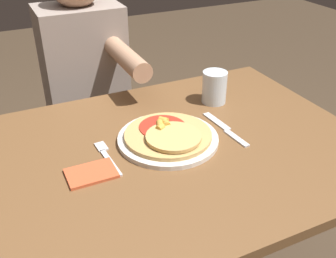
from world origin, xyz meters
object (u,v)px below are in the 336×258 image
(dining_table, at_px, (168,180))
(plate, at_px, (168,139))
(knife, at_px, (226,129))
(person_diner, at_px, (87,83))
(drinking_glass, at_px, (214,87))
(pizza, at_px, (169,135))
(fork, at_px, (107,156))

(dining_table, bearing_deg, plate, 65.67)
(plate, height_order, knife, plate)
(knife, bearing_deg, dining_table, -175.54)
(plate, bearing_deg, person_diner, 96.75)
(dining_table, xyz_separation_m, drinking_glass, (0.26, 0.20, 0.17))
(dining_table, relative_size, knife, 5.13)
(knife, bearing_deg, pizza, 175.45)
(person_diner, bearing_deg, plate, -83.25)
(pizza, distance_m, drinking_glass, 0.30)
(pizza, xyz_separation_m, fork, (-0.18, 0.00, -0.02))
(plate, xyz_separation_m, knife, (0.18, -0.02, -0.00))
(dining_table, xyz_separation_m, knife, (0.20, 0.02, 0.12))
(plate, distance_m, fork, 0.18)
(plate, height_order, person_diner, person_diner)
(pizza, xyz_separation_m, drinking_glass, (0.25, 0.16, 0.03))
(drinking_glass, bearing_deg, dining_table, -143.60)
(pizza, bearing_deg, plate, 89.85)
(dining_table, distance_m, drinking_glass, 0.37)
(fork, relative_size, person_diner, 0.15)
(fork, bearing_deg, plate, 0.71)
(plate, height_order, pizza, pizza)
(plate, bearing_deg, dining_table, -114.33)
(pizza, relative_size, drinking_glass, 2.31)
(fork, xyz_separation_m, person_diner, (0.11, 0.63, -0.06))
(dining_table, distance_m, pizza, 0.14)
(drinking_glass, height_order, person_diner, person_diner)
(knife, relative_size, person_diner, 0.19)
(fork, bearing_deg, knife, -2.72)
(pizza, distance_m, fork, 0.19)
(dining_table, xyz_separation_m, plate, (0.02, 0.04, 0.12))
(dining_table, relative_size, fork, 6.44)
(fork, bearing_deg, dining_table, -11.15)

